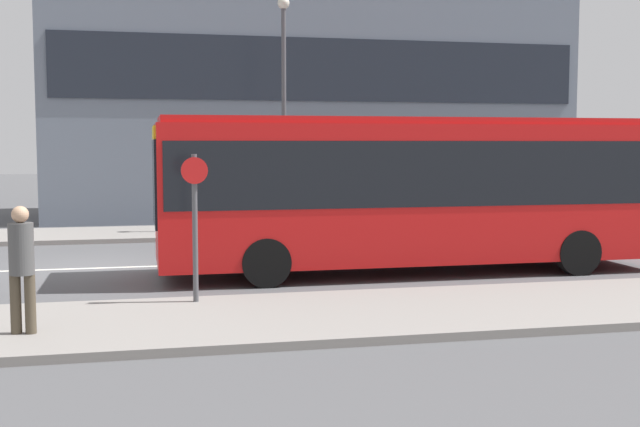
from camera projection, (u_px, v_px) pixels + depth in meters
name	position (u px, v px, depth m)	size (l,w,h in m)	color
ground_plane	(98.00, 268.00, 17.84)	(120.00, 120.00, 0.00)	#4F4F51
sidewalk_near	(76.00, 328.00, 11.76)	(44.00, 3.50, 0.13)	gray
sidewalk_far	(108.00, 235.00, 23.91)	(44.00, 3.50, 0.13)	gray
lane_centerline	(98.00, 268.00, 17.84)	(41.80, 0.16, 0.01)	silver
city_bus	(410.00, 184.00, 17.14)	(10.76, 2.58, 3.30)	red
parked_car_0	(541.00, 216.00, 23.73)	(4.54, 1.69, 1.36)	navy
pedestrian_near_stop	(22.00, 261.00, 11.05)	(0.35, 0.34, 1.78)	#4C4233
bus_stop_sign	(195.00, 215.00, 13.26)	(0.44, 0.12, 2.46)	#4C4C51
street_lamp	(284.00, 90.00, 24.01)	(0.36, 0.36, 6.98)	#4C4C51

